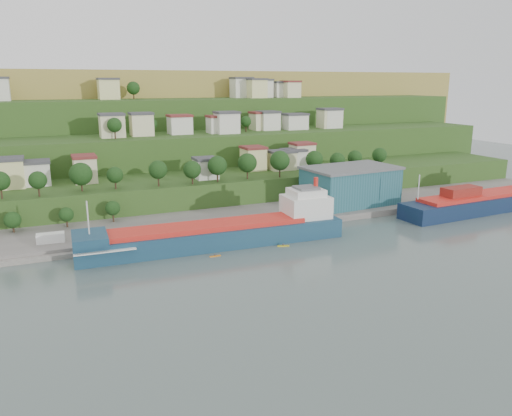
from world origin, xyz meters
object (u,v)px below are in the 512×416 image
cargo_ship_near (223,234)px  kayak_orange (215,256)px  cargo_ship_far (490,202)px  warehouse (350,185)px  caravan (51,239)px

cargo_ship_near → kayak_orange: cargo_ship_near is taller
kayak_orange → cargo_ship_far: bearing=3.8°
cargo_ship_near → cargo_ship_far: cargo_ship_near is taller
warehouse → caravan: bearing=178.5°
cargo_ship_near → warehouse: cargo_ship_near is taller
caravan → cargo_ship_near: bearing=-15.9°
cargo_ship_far → caravan: bearing=170.9°
cargo_ship_near → kayak_orange: size_ratio=24.76×
caravan → kayak_orange: 43.53m
warehouse → kayak_orange: 64.62m
warehouse → kayak_orange: size_ratio=11.23×
cargo_ship_far → warehouse: 48.19m
cargo_ship_far → kayak_orange: 101.74m
caravan → kayak_orange: bearing=-28.3°
cargo_ship_near → warehouse: size_ratio=2.21×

